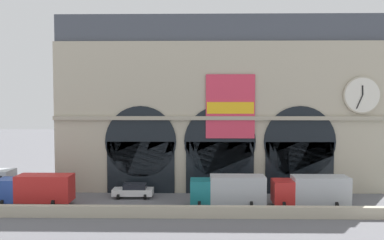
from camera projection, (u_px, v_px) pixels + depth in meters
ground_plane at (222, 205)px, 39.48m from camera, size 200.00×200.00×0.00m
quay_parapet_wall at (225, 212)px, 35.16m from camera, size 90.00×0.70×1.06m
station_building at (219, 106)px, 46.19m from camera, size 38.19×4.94×20.58m
box_truck_west at (36, 189)px, 39.35m from camera, size 7.50×2.91×3.12m
car_midwest at (134, 190)px, 42.39m from camera, size 4.40×2.22×1.55m
box_truck_center at (229, 190)px, 38.90m from camera, size 7.50×2.91×3.12m
box_truck_mideast at (311, 190)px, 38.63m from camera, size 7.50×2.91×3.12m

